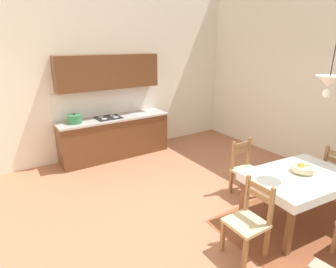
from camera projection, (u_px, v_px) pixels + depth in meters
The scene contains 10 objects.
ground_plane at pixel (192, 216), 4.22m from camera, with size 6.69×6.64×0.10m, color #AD6B4C.
wall_back at pixel (107, 63), 6.03m from camera, with size 6.69×0.12×4.01m, color silver.
wall_right at pixel (329, 67), 5.17m from camera, with size 0.12×6.64×4.01m, color silver.
area_rug at pixel (299, 226), 3.92m from camera, with size 2.10×1.60×0.01m, color brown.
kitchen_cabinetry at pixel (113, 119), 6.09m from camera, with size 2.40×0.63×2.20m.
dining_table at pixel (300, 183), 3.80m from camera, with size 1.49×1.10×0.75m.
dining_chair_tv_side at pixel (249, 221), 3.30m from camera, with size 0.43×0.43×0.93m.
dining_chair_kitchen_side at pixel (246, 170), 4.61m from camera, with size 0.43×0.43×0.93m.
fruit_bowl at pixel (303, 168), 3.81m from camera, with size 0.30×0.30×0.12m.
pendant_lamp at pixel (329, 83), 3.34m from camera, with size 0.32×0.32×0.80m.
Camera 1 is at (-2.26, -2.84, 2.46)m, focal length 29.93 mm.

